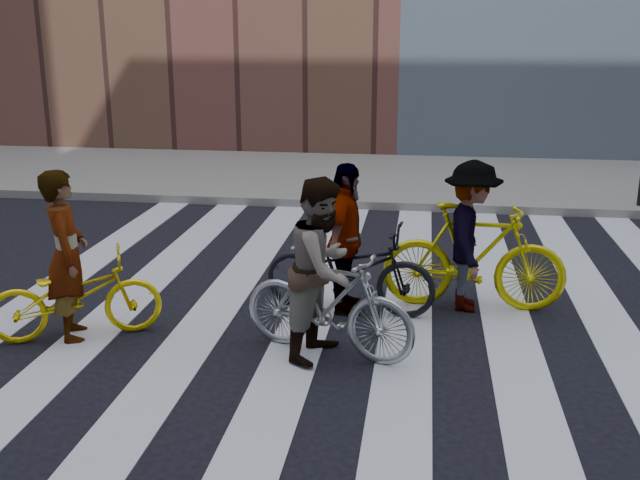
% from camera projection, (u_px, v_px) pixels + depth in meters
% --- Properties ---
extents(ground, '(100.00, 100.00, 0.00)m').
position_uv_depth(ground, '(358.00, 316.00, 8.44)').
color(ground, black).
rests_on(ground, ground).
extents(sidewalk_far, '(100.00, 5.00, 0.15)m').
position_uv_depth(sidewalk_far, '(391.00, 179.00, 15.55)').
color(sidewalk_far, gray).
rests_on(sidewalk_far, ground).
extents(zebra_crosswalk, '(8.25, 10.00, 0.01)m').
position_uv_depth(zebra_crosswalk, '(358.00, 316.00, 8.44)').
color(zebra_crosswalk, silver).
rests_on(zebra_crosswalk, ground).
extents(bike_yellow_left, '(1.84, 1.27, 0.92)m').
position_uv_depth(bike_yellow_left, '(75.00, 296.00, 7.76)').
color(bike_yellow_left, yellow).
rests_on(bike_yellow_left, ground).
extents(bike_silver_mid, '(1.89, 1.05, 1.09)m').
position_uv_depth(bike_silver_mid, '(328.00, 303.00, 7.32)').
color(bike_silver_mid, '#A2A6AB').
rests_on(bike_silver_mid, ground).
extents(bike_yellow_right, '(2.09, 0.64, 1.25)m').
position_uv_depth(bike_yellow_right, '(474.00, 257.00, 8.51)').
color(bike_yellow_right, yellow).
rests_on(bike_yellow_right, ground).
extents(bike_dark_rear, '(2.03, 0.94, 1.03)m').
position_uv_depth(bike_dark_rear, '(349.00, 269.00, 8.44)').
color(bike_dark_rear, black).
rests_on(bike_dark_rear, ground).
extents(rider_left, '(0.66, 0.77, 1.79)m').
position_uv_depth(rider_left, '(67.00, 256.00, 7.64)').
color(rider_left, slate).
rests_on(rider_left, ground).
extents(rider_mid, '(0.92, 1.04, 1.80)m').
position_uv_depth(rider_mid, '(323.00, 268.00, 7.23)').
color(rider_mid, slate).
rests_on(rider_mid, ground).
extents(rider_right, '(0.67, 1.13, 1.73)m').
position_uv_depth(rider_right, '(471.00, 236.00, 8.45)').
color(rider_right, slate).
rests_on(rider_right, ground).
extents(rider_rear, '(0.55, 1.06, 1.72)m').
position_uv_depth(rider_rear, '(345.00, 239.00, 8.35)').
color(rider_rear, slate).
rests_on(rider_rear, ground).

